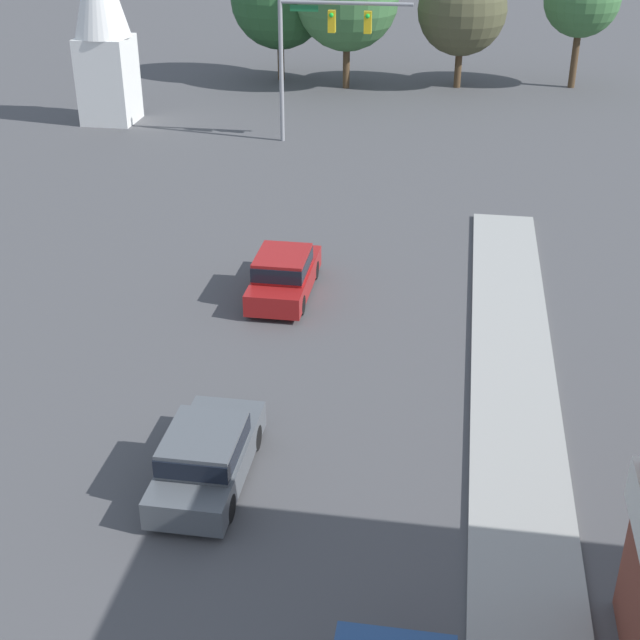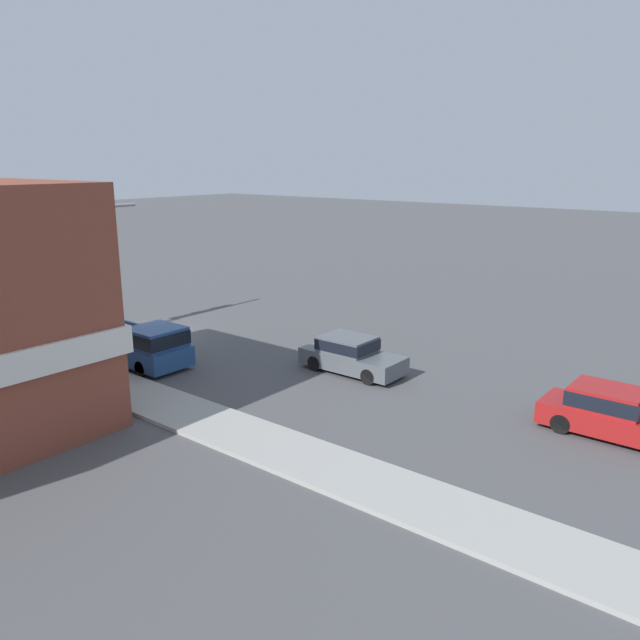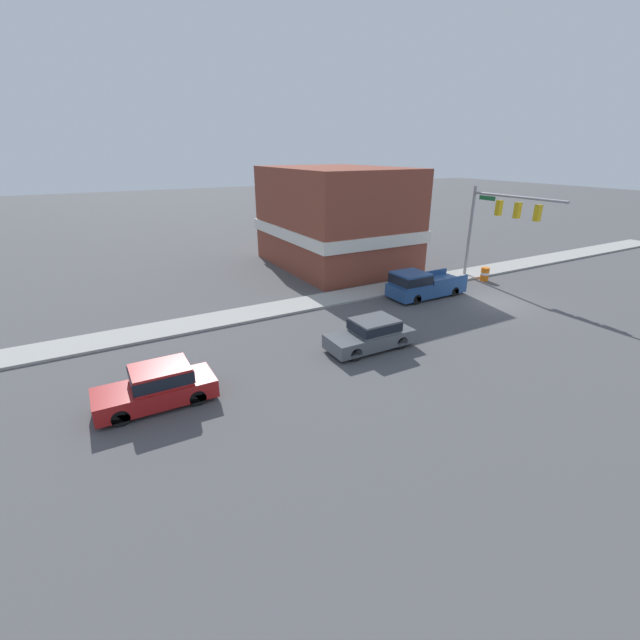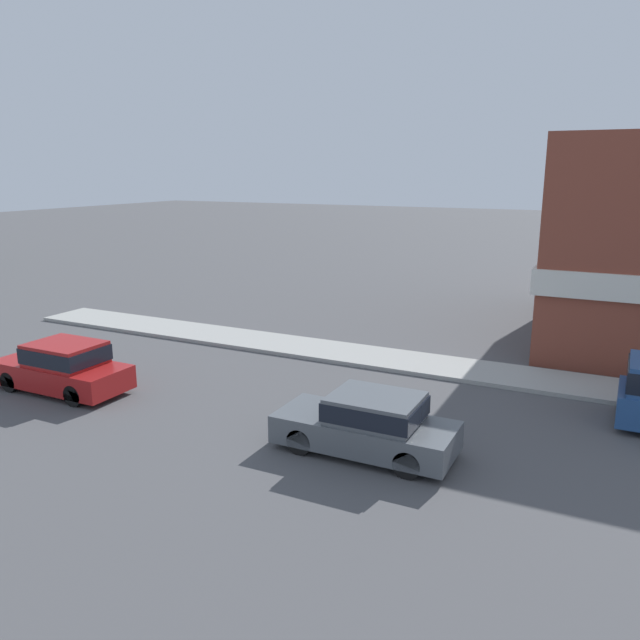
# 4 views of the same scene
# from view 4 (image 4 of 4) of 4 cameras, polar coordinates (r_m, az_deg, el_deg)

# --- Properties ---
(car_lead) EXTENTS (1.85, 4.45, 1.52)m
(car_lead) POSITION_cam_4_polar(r_m,az_deg,el_deg) (15.50, 4.51, -9.36)
(car_lead) COLOR black
(car_lead) RESTS_ON ground
(car_second_ahead) EXTENTS (1.83, 4.49, 1.60)m
(car_second_ahead) POSITION_cam_4_polar(r_m,az_deg,el_deg) (21.19, -22.43, -3.92)
(car_second_ahead) COLOR black
(car_second_ahead) RESTS_ON ground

